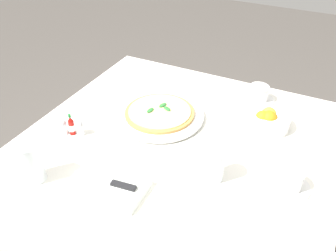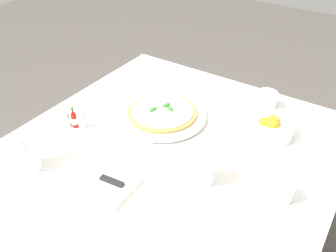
{
  "view_description": "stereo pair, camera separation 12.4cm",
  "coord_description": "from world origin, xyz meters",
  "px_view_note": "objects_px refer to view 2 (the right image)",
  "views": [
    {
      "loc": [
        -0.38,
        0.84,
        1.49
      ],
      "look_at": [
        0.06,
        -0.06,
        0.76
      ],
      "focal_mm": 37.9,
      "sensor_mm": 36.0,
      "label": 1
    },
    {
      "loc": [
        -0.49,
        0.78,
        1.49
      ],
      "look_at": [
        0.06,
        -0.06,
        0.76
      ],
      "focal_mm": 37.9,
      "sensor_mm": 36.0,
      "label": 2
    }
  ],
  "objects_px": {
    "napkin_folded": "(99,179)",
    "dinner_knife": "(98,176)",
    "pizza": "(162,112)",
    "citrus_bowl": "(271,127)",
    "pizza_plate": "(162,115)",
    "coffee_cup_far_right": "(267,100)",
    "coffee_cup_near_right": "(280,191)",
    "water_glass_far_left": "(203,169)",
    "pepper_shaker": "(82,122)",
    "hot_sauce_bottle": "(74,119)",
    "water_glass_left_edge": "(28,153)",
    "salt_shaker": "(67,120)"
  },
  "relations": [
    {
      "from": "napkin_folded",
      "to": "dinner_knife",
      "type": "height_order",
      "value": "dinner_knife"
    },
    {
      "from": "pizza",
      "to": "citrus_bowl",
      "type": "bearing_deg",
      "value": -161.55
    },
    {
      "from": "pizza_plate",
      "to": "coffee_cup_far_right",
      "type": "bearing_deg",
      "value": -136.1
    },
    {
      "from": "pizza",
      "to": "coffee_cup_near_right",
      "type": "bearing_deg",
      "value": 163.43
    },
    {
      "from": "water_glass_far_left",
      "to": "pepper_shaker",
      "type": "relative_size",
      "value": 1.91
    },
    {
      "from": "coffee_cup_near_right",
      "to": "coffee_cup_far_right",
      "type": "xyz_separation_m",
      "value": [
        0.2,
        -0.43,
        0.0
      ]
    },
    {
      "from": "pizza_plate",
      "to": "pizza",
      "type": "distance_m",
      "value": 0.01
    },
    {
      "from": "pepper_shaker",
      "to": "citrus_bowl",
      "type": "bearing_deg",
      "value": -149.42
    },
    {
      "from": "pizza",
      "to": "coffee_cup_near_right",
      "type": "relative_size",
      "value": 1.97
    },
    {
      "from": "citrus_bowl",
      "to": "hot_sauce_bottle",
      "type": "relative_size",
      "value": 1.81
    },
    {
      "from": "water_glass_left_edge",
      "to": "dinner_knife",
      "type": "height_order",
      "value": "water_glass_left_edge"
    },
    {
      "from": "pepper_shaker",
      "to": "dinner_knife",
      "type": "bearing_deg",
      "value": 143.44
    },
    {
      "from": "pizza_plate",
      "to": "hot_sauce_bottle",
      "type": "xyz_separation_m",
      "value": [
        0.23,
        0.22,
        0.02
      ]
    },
    {
      "from": "coffee_cup_near_right",
      "to": "pepper_shaker",
      "type": "distance_m",
      "value": 0.7
    },
    {
      "from": "coffee_cup_far_right",
      "to": "pizza",
      "type": "bearing_deg",
      "value": 43.88
    },
    {
      "from": "hot_sauce_bottle",
      "to": "pizza",
      "type": "bearing_deg",
      "value": -135.49
    },
    {
      "from": "pizza",
      "to": "coffee_cup_far_right",
      "type": "height_order",
      "value": "coffee_cup_far_right"
    },
    {
      "from": "water_glass_left_edge",
      "to": "pizza",
      "type": "bearing_deg",
      "value": -112.63
    },
    {
      "from": "pizza_plate",
      "to": "napkin_folded",
      "type": "relative_size",
      "value": 1.46
    },
    {
      "from": "napkin_folded",
      "to": "coffee_cup_far_right",
      "type": "bearing_deg",
      "value": -113.11
    },
    {
      "from": "water_glass_far_left",
      "to": "salt_shaker",
      "type": "xyz_separation_m",
      "value": [
        0.54,
        0.02,
        -0.02
      ]
    },
    {
      "from": "pizza_plate",
      "to": "pizza",
      "type": "height_order",
      "value": "pizza"
    },
    {
      "from": "napkin_folded",
      "to": "pepper_shaker",
      "type": "height_order",
      "value": "pepper_shaker"
    },
    {
      "from": "pizza_plate",
      "to": "coffee_cup_near_right",
      "type": "distance_m",
      "value": 0.52
    },
    {
      "from": "water_glass_left_edge",
      "to": "water_glass_far_left",
      "type": "distance_m",
      "value": 0.53
    },
    {
      "from": "coffee_cup_far_right",
      "to": "water_glass_left_edge",
      "type": "bearing_deg",
      "value": 56.66
    },
    {
      "from": "pizza",
      "to": "salt_shaker",
      "type": "height_order",
      "value": "salt_shaker"
    },
    {
      "from": "salt_shaker",
      "to": "pizza",
      "type": "bearing_deg",
      "value": -137.57
    },
    {
      "from": "pizza_plate",
      "to": "pepper_shaker",
      "type": "xyz_separation_m",
      "value": [
        0.2,
        0.21,
        0.01
      ]
    },
    {
      "from": "coffee_cup_far_right",
      "to": "dinner_knife",
      "type": "xyz_separation_m",
      "value": [
        0.26,
        0.66,
        -0.0
      ]
    },
    {
      "from": "napkin_folded",
      "to": "citrus_bowl",
      "type": "distance_m",
      "value": 0.61
    },
    {
      "from": "pizza",
      "to": "hot_sauce_bottle",
      "type": "relative_size",
      "value": 3.09
    },
    {
      "from": "salt_shaker",
      "to": "pepper_shaker",
      "type": "bearing_deg",
      "value": -160.35
    },
    {
      "from": "coffee_cup_far_right",
      "to": "citrus_bowl",
      "type": "bearing_deg",
      "value": 115.73
    },
    {
      "from": "coffee_cup_near_right",
      "to": "citrus_bowl",
      "type": "height_order",
      "value": "citrus_bowl"
    },
    {
      "from": "salt_shaker",
      "to": "pepper_shaker",
      "type": "xyz_separation_m",
      "value": [
        -0.06,
        -0.02,
        0.0
      ]
    },
    {
      "from": "pizza_plate",
      "to": "dinner_knife",
      "type": "xyz_separation_m",
      "value": [
        -0.03,
        0.38,
        0.01
      ]
    },
    {
      "from": "dinner_knife",
      "to": "citrus_bowl",
      "type": "relative_size",
      "value": 1.31
    },
    {
      "from": "dinner_knife",
      "to": "salt_shaker",
      "type": "bearing_deg",
      "value": -34.36
    },
    {
      "from": "water_glass_left_edge",
      "to": "pepper_shaker",
      "type": "bearing_deg",
      "value": -87.14
    },
    {
      "from": "pizza_plate",
      "to": "coffee_cup_far_right",
      "type": "xyz_separation_m",
      "value": [
        -0.29,
        -0.28,
        0.02
      ]
    },
    {
      "from": "napkin_folded",
      "to": "dinner_knife",
      "type": "bearing_deg",
      "value": 5.04
    },
    {
      "from": "citrus_bowl",
      "to": "salt_shaker",
      "type": "bearing_deg",
      "value": 29.68
    },
    {
      "from": "napkin_folded",
      "to": "dinner_knife",
      "type": "xyz_separation_m",
      "value": [
        0.0,
        0.0,
        0.01
      ]
    },
    {
      "from": "pizza",
      "to": "water_glass_left_edge",
      "type": "xyz_separation_m",
      "value": [
        0.19,
        0.45,
        0.03
      ]
    },
    {
      "from": "salt_shaker",
      "to": "water_glass_far_left",
      "type": "bearing_deg",
      "value": -177.49
    },
    {
      "from": "coffee_cup_near_right",
      "to": "citrus_bowl",
      "type": "xyz_separation_m",
      "value": [
        0.13,
        -0.27,
        0.0
      ]
    },
    {
      "from": "coffee_cup_near_right",
      "to": "water_glass_left_edge",
      "type": "height_order",
      "value": "water_glass_left_edge"
    },
    {
      "from": "napkin_folded",
      "to": "salt_shaker",
      "type": "height_order",
      "value": "salt_shaker"
    },
    {
      "from": "coffee_cup_far_right",
      "to": "pepper_shaker",
      "type": "height_order",
      "value": "coffee_cup_far_right"
    }
  ]
}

